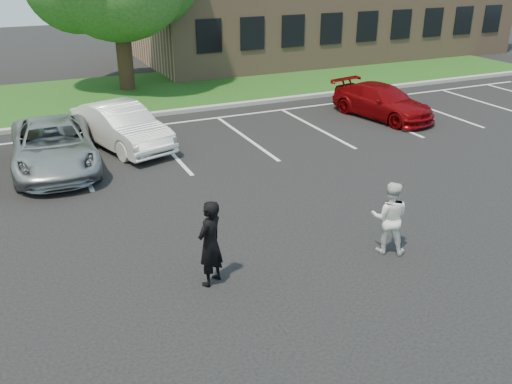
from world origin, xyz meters
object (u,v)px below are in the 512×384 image
car_silver_minivan (53,146)px  car_white_sedan (121,126)px  man_black_suit (210,243)px  man_white_shirt (389,218)px  car_red_compact (382,102)px

car_silver_minivan → car_white_sedan: (2.20, 1.04, 0.02)m
man_black_suit → car_white_sedan: 8.75m
man_white_shirt → car_silver_minivan: 10.03m
car_red_compact → car_silver_minivan: bearing=169.9°
man_white_shirt → car_silver_minivan: size_ratio=0.32×
man_white_shirt → car_white_sedan: 9.87m
car_white_sedan → car_red_compact: 9.90m
man_black_suit → car_white_sedan: size_ratio=0.40×
car_silver_minivan → car_white_sedan: size_ratio=1.15×
car_red_compact → man_white_shirt: bearing=-138.1°
car_white_sedan → man_white_shirt: bearing=-85.7°
man_black_suit → car_red_compact: size_ratio=0.40×
man_white_shirt → car_white_sedan: size_ratio=0.37×
man_white_shirt → car_red_compact: bearing=-90.1°
car_white_sedan → car_red_compact: car_white_sedan is taller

